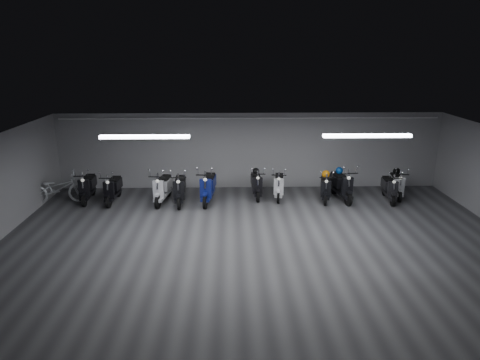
{
  "coord_description": "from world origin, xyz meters",
  "views": [
    {
      "loc": [
        -0.72,
        -10.3,
        4.98
      ],
      "look_at": [
        -0.41,
        2.5,
        1.05
      ],
      "focal_mm": 31.92,
      "sensor_mm": 36.0,
      "label": 1
    }
  ],
  "objects_px": {
    "scooter_2": "(163,184)",
    "scooter_3": "(180,184)",
    "scooter_4": "(208,182)",
    "helmet_2": "(256,171)",
    "scooter_1": "(113,185)",
    "scooter_7": "(326,184)",
    "scooter_8": "(342,181)",
    "helmet_0": "(397,171)",
    "scooter_9": "(390,184)",
    "helmet_3": "(339,171)",
    "scooter_0": "(87,183)",
    "scooter_6": "(279,181)",
    "scooter_5": "(256,180)",
    "helmet_1": "(326,174)",
    "scooter_10": "(397,180)",
    "bicycle": "(57,185)"
  },
  "relations": [
    {
      "from": "helmet_2",
      "to": "helmet_3",
      "type": "bearing_deg",
      "value": -6.7
    },
    {
      "from": "scooter_0",
      "to": "helmet_3",
      "type": "height_order",
      "value": "scooter_0"
    },
    {
      "from": "scooter_1",
      "to": "helmet_3",
      "type": "bearing_deg",
      "value": 4.3
    },
    {
      "from": "scooter_3",
      "to": "scooter_9",
      "type": "distance_m",
      "value": 7.11
    },
    {
      "from": "scooter_10",
      "to": "scooter_6",
      "type": "bearing_deg",
      "value": -170.65
    },
    {
      "from": "scooter_2",
      "to": "scooter_3",
      "type": "xyz_separation_m",
      "value": [
        0.59,
        -0.1,
        0.0
      ]
    },
    {
      "from": "helmet_0",
      "to": "scooter_7",
      "type": "bearing_deg",
      "value": -168.89
    },
    {
      "from": "scooter_5",
      "to": "bicycle",
      "type": "relative_size",
      "value": 0.83
    },
    {
      "from": "scooter_2",
      "to": "helmet_0",
      "type": "height_order",
      "value": "scooter_2"
    },
    {
      "from": "scooter_0",
      "to": "scooter_9",
      "type": "xyz_separation_m",
      "value": [
        10.28,
        -0.25,
        -0.05
      ]
    },
    {
      "from": "scooter_8",
      "to": "helmet_3",
      "type": "xyz_separation_m",
      "value": [
        -0.04,
        0.25,
        0.29
      ]
    },
    {
      "from": "scooter_1",
      "to": "bicycle",
      "type": "height_order",
      "value": "bicycle"
    },
    {
      "from": "scooter_4",
      "to": "scooter_9",
      "type": "bearing_deg",
      "value": 6.47
    },
    {
      "from": "bicycle",
      "to": "helmet_1",
      "type": "height_order",
      "value": "bicycle"
    },
    {
      "from": "bicycle",
      "to": "scooter_10",
      "type": "height_order",
      "value": "bicycle"
    },
    {
      "from": "scooter_0",
      "to": "scooter_10",
      "type": "bearing_deg",
      "value": -3.06
    },
    {
      "from": "scooter_0",
      "to": "scooter_4",
      "type": "xyz_separation_m",
      "value": [
        4.11,
        -0.23,
        0.05
      ]
    },
    {
      "from": "scooter_4",
      "to": "helmet_0",
      "type": "distance_m",
      "value": 6.64
    },
    {
      "from": "scooter_5",
      "to": "scooter_0",
      "type": "bearing_deg",
      "value": -179.42
    },
    {
      "from": "scooter_9",
      "to": "helmet_1",
      "type": "height_order",
      "value": "scooter_9"
    },
    {
      "from": "scooter_1",
      "to": "scooter_7",
      "type": "distance_m",
      "value": 7.22
    },
    {
      "from": "scooter_10",
      "to": "helmet_0",
      "type": "height_order",
      "value": "scooter_10"
    },
    {
      "from": "scooter_9",
      "to": "scooter_10",
      "type": "bearing_deg",
      "value": 50.66
    },
    {
      "from": "scooter_1",
      "to": "helmet_1",
      "type": "bearing_deg",
      "value": 3.87
    },
    {
      "from": "helmet_0",
      "to": "helmet_3",
      "type": "height_order",
      "value": "helmet_3"
    },
    {
      "from": "scooter_0",
      "to": "helmet_2",
      "type": "bearing_deg",
      "value": 1.01
    },
    {
      "from": "scooter_0",
      "to": "scooter_2",
      "type": "height_order",
      "value": "scooter_2"
    },
    {
      "from": "scooter_5",
      "to": "helmet_1",
      "type": "bearing_deg",
      "value": -6.47
    },
    {
      "from": "helmet_1",
      "to": "scooter_4",
      "type": "bearing_deg",
      "value": -175.59
    },
    {
      "from": "scooter_3",
      "to": "helmet_2",
      "type": "relative_size",
      "value": 7.5
    },
    {
      "from": "scooter_0",
      "to": "scooter_8",
      "type": "relative_size",
      "value": 0.95
    },
    {
      "from": "scooter_0",
      "to": "scooter_7",
      "type": "height_order",
      "value": "scooter_0"
    },
    {
      "from": "scooter_1",
      "to": "scooter_6",
      "type": "relative_size",
      "value": 1.02
    },
    {
      "from": "scooter_1",
      "to": "scooter_0",
      "type": "bearing_deg",
      "value": 172.1
    },
    {
      "from": "scooter_7",
      "to": "scooter_8",
      "type": "xyz_separation_m",
      "value": [
        0.56,
        0.04,
        0.09
      ]
    },
    {
      "from": "scooter_9",
      "to": "bicycle",
      "type": "bearing_deg",
      "value": -174.33
    },
    {
      "from": "scooter_6",
      "to": "bicycle",
      "type": "distance_m",
      "value": 7.48
    },
    {
      "from": "scooter_2",
      "to": "helmet_1",
      "type": "xyz_separation_m",
      "value": [
        5.57,
        0.3,
        0.21
      ]
    },
    {
      "from": "scooter_2",
      "to": "bicycle",
      "type": "height_order",
      "value": "scooter_2"
    },
    {
      "from": "scooter_8",
      "to": "scooter_10",
      "type": "bearing_deg",
      "value": -1.97
    },
    {
      "from": "scooter_8",
      "to": "scooter_3",
      "type": "bearing_deg",
      "value": 173.31
    },
    {
      "from": "scooter_5",
      "to": "helmet_2",
      "type": "xyz_separation_m",
      "value": [
        -0.01,
        0.23,
        0.27
      ]
    },
    {
      "from": "helmet_3",
      "to": "scooter_5",
      "type": "bearing_deg",
      "value": 177.82
    },
    {
      "from": "scooter_4",
      "to": "scooter_8",
      "type": "distance_m",
      "value": 4.56
    },
    {
      "from": "scooter_3",
      "to": "bicycle",
      "type": "distance_m",
      "value": 4.09
    },
    {
      "from": "scooter_4",
      "to": "helmet_2",
      "type": "xyz_separation_m",
      "value": [
        1.65,
        0.72,
        0.17
      ]
    },
    {
      "from": "helmet_1",
      "to": "helmet_3",
      "type": "bearing_deg",
      "value": 8.87
    },
    {
      "from": "helmet_0",
      "to": "scooter_6",
      "type": "bearing_deg",
      "value": -176.56
    },
    {
      "from": "scooter_7",
      "to": "helmet_1",
      "type": "height_order",
      "value": "scooter_7"
    },
    {
      "from": "scooter_6",
      "to": "scooter_9",
      "type": "distance_m",
      "value": 3.75
    }
  ]
}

